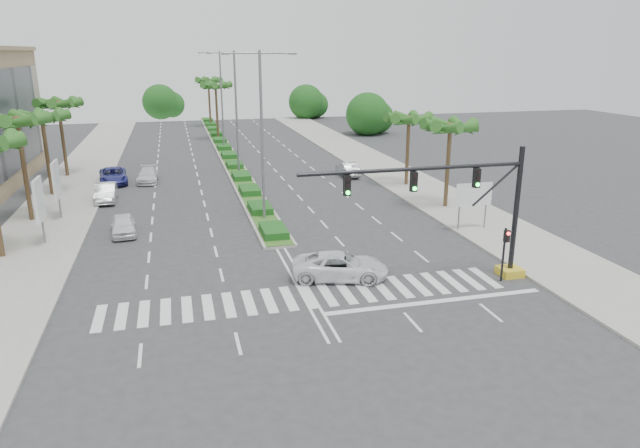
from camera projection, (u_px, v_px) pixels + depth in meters
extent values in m
plane|color=#333335|center=(308.00, 296.00, 28.90)|extent=(160.00, 160.00, 0.00)
cube|color=gray|center=(422.00, 189.00, 51.03)|extent=(6.00, 120.00, 0.15)
cube|color=gray|center=(56.00, 212.00, 43.80)|extent=(6.00, 120.00, 0.15)
cube|color=gray|center=(225.00, 151.00, 70.58)|extent=(2.20, 75.00, 0.20)
cube|color=#326322|center=(225.00, 150.00, 70.55)|extent=(1.80, 75.00, 0.04)
cube|color=gold|center=(510.00, 272.00, 31.57)|extent=(1.20, 1.20, 0.45)
cylinder|color=black|center=(516.00, 211.00, 30.56)|extent=(0.28, 0.28, 7.00)
cylinder|color=black|center=(415.00, 169.00, 28.38)|extent=(12.00, 0.20, 0.20)
cylinder|color=black|center=(495.00, 185.00, 29.79)|extent=(2.53, 0.12, 2.15)
cube|color=black|center=(477.00, 178.00, 29.40)|extent=(0.32, 0.24, 1.00)
cylinder|color=#19E533|center=(478.00, 185.00, 29.36)|extent=(0.20, 0.06, 0.20)
cube|color=black|center=(414.00, 182.00, 28.57)|extent=(0.32, 0.24, 1.00)
cylinder|color=#19E533|center=(415.00, 189.00, 28.53)|extent=(0.20, 0.06, 0.20)
cube|color=black|center=(347.00, 186.00, 27.74)|extent=(0.32, 0.24, 1.00)
cylinder|color=#19E533|center=(348.00, 193.00, 27.70)|extent=(0.20, 0.06, 0.20)
cylinder|color=black|center=(503.00, 255.00, 30.43)|extent=(0.12, 0.12, 3.00)
cube|color=black|center=(507.00, 236.00, 29.97)|extent=(0.28, 0.22, 0.65)
cylinder|color=red|center=(509.00, 234.00, 29.80)|extent=(0.18, 0.05, 0.18)
cylinder|color=slate|center=(459.00, 212.00, 38.88)|extent=(0.10, 0.10, 2.80)
cylinder|color=slate|center=(485.00, 210.00, 39.36)|extent=(0.10, 0.10, 2.80)
cube|color=#0C6638|center=(474.00, 194.00, 38.77)|extent=(2.60, 0.08, 1.50)
cube|color=white|center=(474.00, 194.00, 38.73)|extent=(2.70, 0.02, 1.60)
cylinder|color=slate|center=(43.00, 224.00, 36.17)|extent=(0.12, 0.12, 2.80)
cube|color=white|center=(39.00, 200.00, 35.71)|extent=(0.18, 2.10, 2.70)
cube|color=#D8594C|center=(39.00, 200.00, 35.71)|extent=(0.12, 2.00, 2.60)
cylinder|color=slate|center=(59.00, 201.00, 41.73)|extent=(0.12, 0.12, 2.80)
cube|color=white|center=(56.00, 180.00, 41.27)|extent=(0.18, 2.10, 2.70)
cube|color=#D8594C|center=(56.00, 180.00, 41.27)|extent=(0.12, 2.00, 2.60)
cone|color=#29581B|center=(5.00, 145.00, 32.54)|extent=(0.90, 3.62, 1.50)
cone|color=#29581B|center=(1.00, 143.00, 33.23)|extent=(3.39, 2.96, 1.50)
cylinder|color=brown|center=(25.00, 172.00, 40.59)|extent=(0.32, 0.32, 7.40)
sphere|color=brown|center=(17.00, 121.00, 39.54)|extent=(0.70, 0.70, 0.70)
cone|color=#29581B|center=(34.00, 122.00, 39.83)|extent=(0.90, 3.62, 1.50)
cone|color=#29581B|center=(31.00, 121.00, 40.53)|extent=(3.39, 2.96, 1.50)
cone|color=#29581B|center=(17.00, 121.00, 40.51)|extent=(3.73, 1.68, 1.50)
cone|color=#29581B|center=(3.00, 122.00, 39.78)|extent=(2.38, 3.65, 1.50)
cone|color=#29581B|center=(0.00, 123.00, 38.90)|extent=(2.38, 3.65, 1.50)
cone|color=#29581B|center=(9.00, 124.00, 38.52)|extent=(3.73, 1.68, 1.50)
cone|color=#29581B|center=(25.00, 123.00, 38.94)|extent=(3.39, 2.96, 1.50)
cylinder|color=brown|center=(47.00, 157.00, 48.09)|extent=(0.32, 0.32, 6.80)
sphere|color=brown|center=(42.00, 117.00, 47.13)|extent=(0.70, 0.70, 0.70)
cone|color=#29581B|center=(56.00, 118.00, 47.42)|extent=(0.90, 3.62, 1.50)
cone|color=#29581B|center=(53.00, 117.00, 48.12)|extent=(3.39, 2.96, 1.50)
cone|color=#29581B|center=(41.00, 117.00, 48.10)|extent=(3.73, 1.68, 1.50)
cone|color=#29581B|center=(30.00, 118.00, 47.37)|extent=(2.38, 3.65, 1.50)
cone|color=#29581B|center=(28.00, 119.00, 46.48)|extent=(2.38, 3.65, 1.50)
cone|color=#29581B|center=(36.00, 120.00, 46.11)|extent=(3.73, 1.68, 1.50)
cone|color=#29581B|center=(49.00, 119.00, 46.53)|extent=(3.39, 2.96, 1.50)
cylinder|color=brown|center=(63.00, 141.00, 55.45)|extent=(0.32, 0.32, 7.20)
sphere|color=brown|center=(58.00, 104.00, 54.43)|extent=(0.70, 0.70, 0.70)
cone|color=#29581B|center=(71.00, 105.00, 54.72)|extent=(0.90, 3.62, 1.50)
cone|color=#29581B|center=(68.00, 104.00, 55.42)|extent=(3.39, 2.96, 1.50)
cone|color=#29581B|center=(58.00, 104.00, 55.40)|extent=(3.73, 1.68, 1.50)
cone|color=#29581B|center=(48.00, 105.00, 54.67)|extent=(2.38, 3.65, 1.50)
cone|color=#29581B|center=(46.00, 106.00, 53.78)|extent=(2.38, 3.65, 1.50)
cone|color=#29581B|center=(54.00, 106.00, 53.41)|extent=(3.73, 1.68, 1.50)
cone|color=#29581B|center=(65.00, 106.00, 53.83)|extent=(3.39, 2.96, 1.50)
cylinder|color=brown|center=(448.00, 167.00, 44.38)|extent=(0.32, 0.32, 6.50)
sphere|color=brown|center=(450.00, 127.00, 43.47)|extent=(0.70, 0.70, 0.70)
cone|color=#29581B|center=(463.00, 128.00, 43.76)|extent=(0.90, 3.62, 1.50)
cone|color=#29581B|center=(453.00, 126.00, 44.46)|extent=(3.39, 2.96, 1.50)
cone|color=#29581B|center=(441.00, 127.00, 44.43)|extent=(3.73, 1.68, 1.50)
cone|color=#29581B|center=(436.00, 128.00, 43.70)|extent=(2.38, 3.65, 1.50)
cone|color=#29581B|center=(441.00, 129.00, 42.82)|extent=(2.38, 3.65, 1.50)
cone|color=#29581B|center=(454.00, 130.00, 42.45)|extent=(3.73, 1.68, 1.50)
cone|color=#29581B|center=(464.00, 129.00, 42.86)|extent=(3.39, 2.96, 1.50)
cylinder|color=brown|center=(407.00, 152.00, 51.84)|extent=(0.32, 0.32, 6.20)
sphere|color=brown|center=(409.00, 119.00, 50.97)|extent=(0.70, 0.70, 0.70)
cone|color=#29581B|center=(420.00, 120.00, 51.26)|extent=(0.90, 3.62, 1.50)
cone|color=#29581B|center=(412.00, 119.00, 51.96)|extent=(3.39, 2.96, 1.50)
cone|color=#29581B|center=(402.00, 119.00, 51.94)|extent=(3.73, 1.68, 1.50)
cone|color=#29581B|center=(397.00, 120.00, 51.21)|extent=(2.38, 3.65, 1.50)
cone|color=#29581B|center=(401.00, 121.00, 50.32)|extent=(2.38, 3.65, 1.50)
cone|color=#29581B|center=(411.00, 122.00, 49.95)|extent=(3.73, 1.68, 1.50)
cone|color=#29581B|center=(420.00, 121.00, 50.37)|extent=(3.39, 2.96, 1.50)
cylinder|color=brown|center=(217.00, 113.00, 78.79)|extent=(0.32, 0.32, 7.50)
sphere|color=brown|center=(216.00, 86.00, 77.73)|extent=(0.70, 0.70, 0.70)
cone|color=#29581B|center=(224.00, 87.00, 78.02)|extent=(0.90, 3.62, 1.50)
cone|color=#29581B|center=(220.00, 86.00, 78.72)|extent=(3.39, 2.96, 1.50)
cone|color=#29581B|center=(213.00, 86.00, 78.70)|extent=(3.73, 1.68, 1.50)
cone|color=#29581B|center=(208.00, 87.00, 77.97)|extent=(2.38, 3.65, 1.50)
cone|color=#29581B|center=(208.00, 87.00, 77.09)|extent=(2.38, 3.65, 1.50)
cone|color=#29581B|center=(214.00, 87.00, 76.71)|extent=(3.73, 1.68, 1.50)
cone|color=#29581B|center=(221.00, 87.00, 77.13)|extent=(3.39, 2.96, 1.50)
cylinder|color=brown|center=(210.00, 104.00, 92.70)|extent=(0.32, 0.32, 7.50)
sphere|color=brown|center=(208.00, 81.00, 91.64)|extent=(0.70, 0.70, 0.70)
cone|color=#29581B|center=(215.00, 81.00, 91.93)|extent=(0.90, 3.62, 1.50)
cone|color=#29581B|center=(212.00, 81.00, 92.63)|extent=(3.39, 2.96, 1.50)
cone|color=#29581B|center=(206.00, 81.00, 92.60)|extent=(3.73, 1.68, 1.50)
cone|color=#29581B|center=(202.00, 81.00, 91.87)|extent=(2.38, 3.65, 1.50)
cone|color=#29581B|center=(202.00, 82.00, 90.99)|extent=(2.38, 3.65, 1.50)
cone|color=#29581B|center=(207.00, 82.00, 90.61)|extent=(3.73, 1.68, 1.50)
cone|color=#29581B|center=(213.00, 82.00, 91.03)|extent=(3.39, 2.96, 1.50)
cylinder|color=slate|center=(262.00, 139.00, 40.14)|extent=(0.20, 0.20, 12.00)
cylinder|color=slate|center=(242.00, 53.00, 38.17)|extent=(2.40, 0.10, 0.10)
cylinder|color=slate|center=(277.00, 53.00, 38.74)|extent=(2.40, 0.10, 0.10)
cube|color=slate|center=(225.00, 54.00, 37.92)|extent=(0.50, 0.25, 0.12)
cube|color=slate|center=(293.00, 54.00, 39.01)|extent=(0.50, 0.25, 0.12)
cylinder|color=slate|center=(237.00, 115.00, 54.97)|extent=(0.20, 0.20, 12.00)
cylinder|color=slate|center=(221.00, 53.00, 53.00)|extent=(2.40, 0.10, 0.10)
cylinder|color=slate|center=(247.00, 53.00, 53.57)|extent=(2.40, 0.10, 0.10)
cube|color=slate|center=(209.00, 53.00, 52.75)|extent=(0.50, 0.25, 0.12)
cube|color=slate|center=(258.00, 53.00, 53.85)|extent=(0.50, 0.25, 0.12)
cylinder|color=slate|center=(222.00, 102.00, 69.80)|extent=(0.20, 0.20, 12.00)
cylinder|color=slate|center=(209.00, 52.00, 67.83)|extent=(2.40, 0.10, 0.10)
cylinder|color=slate|center=(230.00, 52.00, 68.40)|extent=(2.40, 0.10, 0.10)
cube|color=slate|center=(200.00, 53.00, 67.58)|extent=(0.50, 0.25, 0.12)
cube|color=slate|center=(239.00, 53.00, 68.68)|extent=(0.50, 0.25, 0.12)
imported|color=white|center=(123.00, 225.00, 38.53)|extent=(1.91, 4.03, 1.33)
imported|color=#B7B8BD|center=(106.00, 192.00, 47.08)|extent=(1.67, 4.53, 1.48)
imported|color=navy|center=(113.00, 176.00, 53.48)|extent=(2.98, 5.47, 1.46)
imported|color=silver|center=(148.00, 175.00, 54.07)|extent=(2.02, 4.60, 1.32)
imported|color=white|center=(340.00, 266.00, 31.00)|extent=(5.65, 3.70, 1.44)
imported|color=#A7A7AB|center=(348.00, 169.00, 56.68)|extent=(1.56, 4.34, 1.42)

